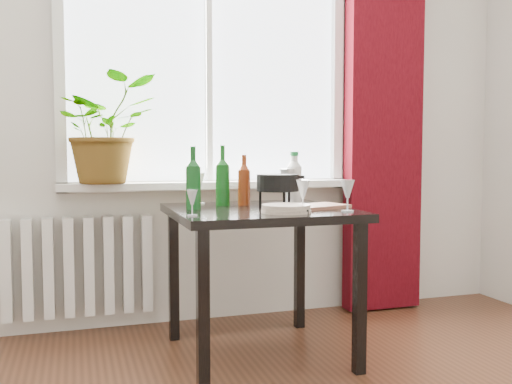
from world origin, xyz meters
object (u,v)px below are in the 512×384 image
object	(u,v)px
radiator	(79,266)
wineglass_back_center	(287,186)
bottle_amber	(244,179)
wineglass_far_right	(348,195)
wine_bottle_right	(223,175)
tv_remote	(291,211)
fondue_pot	(278,190)
wineglass_back_left	(199,188)
potted_plant	(106,129)
plate_stack	(286,209)
wineglass_front_left	(192,203)
wineglass_front_right	(303,195)
wine_bottle_left	(193,178)
table	(259,227)
cutting_board	(316,206)
cleaning_bottle	(294,178)

from	to	relation	value
radiator	wineglass_back_center	xyz separation A→B (m)	(1.06, -0.47, 0.46)
bottle_amber	wineglass_far_right	size ratio (longest dim) A/B	1.77
wine_bottle_right	tv_remote	xyz separation A→B (m)	(0.20, -0.45, -0.15)
fondue_pot	wineglass_back_left	bearing A→B (deg)	137.47
tv_remote	potted_plant	bearing A→B (deg)	114.67
bottle_amber	wineglass_back_left	size ratio (longest dim) A/B	1.58
potted_plant	wineglass_back_left	xyz separation A→B (m)	(0.46, -0.23, -0.31)
plate_stack	bottle_amber	bearing A→B (deg)	100.18
wineglass_front_left	fondue_pot	size ratio (longest dim) A/B	0.47
wineglass_front_right	wine_bottle_right	bearing A→B (deg)	124.05
tv_remote	wine_bottle_left	bearing A→B (deg)	123.60
table	wineglass_far_right	distance (m)	0.47
wine_bottle_left	wineglass_front_right	world-z (taller)	wine_bottle_left
bottle_amber	wineglass_front_right	size ratio (longest dim) A/B	1.78
wine_bottle_left	table	bearing A→B (deg)	-8.36
plate_stack	wineglass_far_right	bearing A→B (deg)	-8.89
wine_bottle_right	fondue_pot	distance (m)	0.30
plate_stack	cutting_board	size ratio (longest dim) A/B	0.76
table	fondue_pot	size ratio (longest dim) A/B	3.47
table	wineglass_front_left	distance (m)	0.48
potted_plant	wineglass_far_right	distance (m)	1.37
wineglass_back_left	radiator	bearing A→B (deg)	153.72
radiator	wineglass_back_center	size ratio (longest dim) A/B	4.12
bottle_amber	wineglass_far_right	bearing A→B (deg)	-52.04
tv_remote	cutting_board	bearing A→B (deg)	21.07
wineglass_front_left	cutting_board	bearing A→B (deg)	14.10
bottle_amber	wineglass_back_center	distance (m)	0.23
radiator	wineglass_back_center	world-z (taller)	wineglass_back_center
cleaning_bottle	wineglass_back_left	world-z (taller)	cleaning_bottle
fondue_pot	plate_stack	bearing A→B (deg)	-104.42
wineglass_front_left	wine_bottle_right	bearing A→B (deg)	60.66
cutting_board	tv_remote	bearing A→B (deg)	-139.78
potted_plant	wine_bottle_right	xyz separation A→B (m)	(0.56, -0.35, -0.24)
wine_bottle_right	tv_remote	world-z (taller)	wine_bottle_right
wineglass_far_right	wineglass_front_right	bearing A→B (deg)	159.98
wine_bottle_right	plate_stack	bearing A→B (deg)	-67.04
table	potted_plant	xyz separation A→B (m)	(-0.70, 0.55, 0.49)
cutting_board	wine_bottle_right	bearing A→B (deg)	145.09
table	wineglass_back_left	distance (m)	0.44
bottle_amber	wineglass_far_right	distance (m)	0.59
plate_stack	tv_remote	distance (m)	0.02
cleaning_bottle	cutting_board	size ratio (longest dim) A/B	0.93
potted_plant	bottle_amber	bearing A→B (deg)	-28.71
potted_plant	cutting_board	distance (m)	1.22
potted_plant	cutting_board	xyz separation A→B (m)	(0.97, -0.63, -0.39)
wineglass_far_right	wineglass_front_left	bearing A→B (deg)	177.00
wineglass_front_left	plate_stack	world-z (taller)	wineglass_front_left
wineglass_back_center	plate_stack	size ratio (longest dim) A/B	0.85
plate_stack	fondue_pot	distance (m)	0.29
table	radiator	bearing A→B (deg)	143.46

